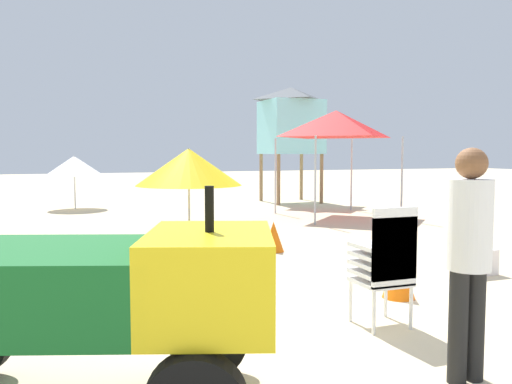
# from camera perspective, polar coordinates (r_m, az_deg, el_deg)

# --- Properties ---
(ground) EXTENTS (80.00, 80.00, 0.00)m
(ground) POSITION_cam_1_polar(r_m,az_deg,el_deg) (5.45, 10.06, -14.08)
(ground) COLOR beige
(utility_cart) EXTENTS (2.80, 2.00, 1.50)m
(utility_cart) POSITION_cam_1_polar(r_m,az_deg,el_deg) (3.65, -18.00, -10.65)
(utility_cart) COLOR #146023
(utility_cart) RESTS_ON ground
(stacked_plastic_chairs) EXTENTS (0.48, 0.48, 1.20)m
(stacked_plastic_chairs) POSITION_cam_1_polar(r_m,az_deg,el_deg) (5.25, 14.07, -6.97)
(stacked_plastic_chairs) COLOR white
(stacked_plastic_chairs) RESTS_ON ground
(surfboard_pile) EXTENTS (2.57, 0.77, 0.32)m
(surfboard_pile) POSITION_cam_1_polar(r_m,az_deg,el_deg) (7.24, -10.54, -8.11)
(surfboard_pile) COLOR orange
(surfboard_pile) RESTS_ON ground
(lifeguard_near_left) EXTENTS (0.32, 0.32, 1.75)m
(lifeguard_near_left) POSITION_cam_1_polar(r_m,az_deg,el_deg) (4.18, 22.20, -5.67)
(lifeguard_near_left) COLOR black
(lifeguard_near_left) RESTS_ON ground
(popup_canopy) EXTENTS (2.49, 2.49, 2.81)m
(popup_canopy) POSITION_cam_1_polar(r_m,az_deg,el_deg) (14.04, 8.72, 7.33)
(popup_canopy) COLOR #B2B2B7
(popup_canopy) RESTS_ON ground
(lifeguard_tower) EXTENTS (1.98, 1.98, 3.91)m
(lifeguard_tower) POSITION_cam_1_polar(r_m,az_deg,el_deg) (17.94, 3.82, 7.80)
(lifeguard_tower) COLOR olive
(lifeguard_tower) RESTS_ON ground
(beach_umbrella_left) EXTENTS (2.01, 2.01, 1.79)m
(beach_umbrella_left) POSITION_cam_1_polar(r_m,az_deg,el_deg) (9.97, -7.35, 2.73)
(beach_umbrella_left) COLOR beige
(beach_umbrella_left) RESTS_ON ground
(beach_umbrella_mid) EXTENTS (1.68, 1.68, 1.60)m
(beach_umbrella_mid) POSITION_cam_1_polar(r_m,az_deg,el_deg) (16.69, -19.21, 2.72)
(beach_umbrella_mid) COLOR beige
(beach_umbrella_mid) RESTS_ON ground
(traffic_cone_near) EXTENTS (0.38, 0.38, 0.55)m
(traffic_cone_near) POSITION_cam_1_polar(r_m,az_deg,el_deg) (6.46, 15.31, -8.70)
(traffic_cone_near) COLOR orange
(traffic_cone_near) RESTS_ON ground
(traffic_cone_far) EXTENTS (0.37, 0.37, 0.52)m
(traffic_cone_far) POSITION_cam_1_polar(r_m,az_deg,el_deg) (9.07, 1.92, -4.88)
(traffic_cone_far) COLOR orange
(traffic_cone_far) RESTS_ON ground
(cooler_box) EXTENTS (0.49, 0.38, 0.36)m
(cooler_box) POSITION_cam_1_polar(r_m,az_deg,el_deg) (8.08, 22.80, -6.97)
(cooler_box) COLOR white
(cooler_box) RESTS_ON ground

